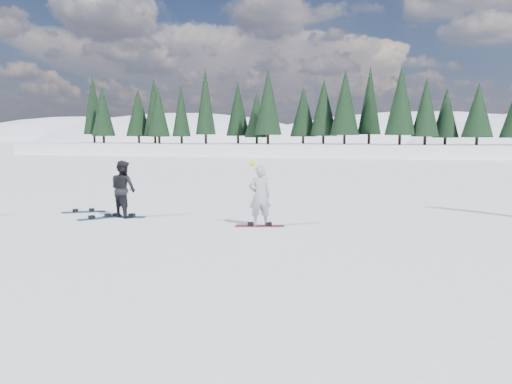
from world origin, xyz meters
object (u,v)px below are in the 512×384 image
snowboarder_woman (260,196)px  snowboarder_man (123,189)px  snowboard_loose_a (100,218)px  snowboard_loose_c (84,212)px

snowboarder_woman → snowboarder_man: 4.94m
snowboarder_man → snowboard_loose_a: size_ratio=1.29×
snowboard_loose_c → snowboarder_woman: bearing=-39.1°
snowboarder_man → snowboard_loose_a: 1.24m
snowboarder_woman → snowboard_loose_c: snowboarder_woman is taller
snowboarder_woman → snowboarder_man: bearing=-33.6°
snowboarder_woman → snowboarder_man: size_ratio=1.05×
snowboarder_woman → snowboard_loose_a: 5.63m
snowboard_loose_c → snowboard_loose_a: bearing=-68.4°
snowboarder_woman → snowboard_loose_a: bearing=-28.1°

